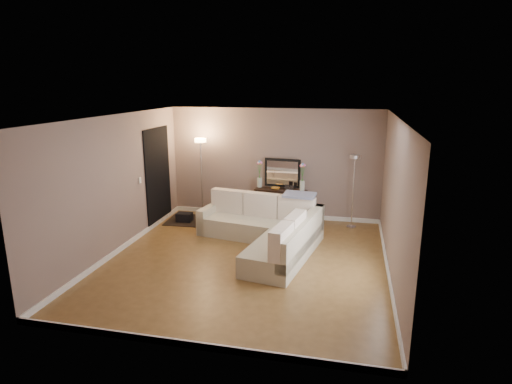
% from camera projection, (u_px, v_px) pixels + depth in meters
% --- Properties ---
extents(floor, '(5.00, 5.50, 0.01)m').
position_uv_depth(floor, '(246.00, 261.00, 7.82)').
color(floor, brown).
rests_on(floor, ground).
extents(ceiling, '(5.00, 5.50, 0.01)m').
position_uv_depth(ceiling, '(246.00, 117.00, 7.18)').
color(ceiling, white).
rests_on(ceiling, ground).
extents(wall_back, '(5.00, 0.02, 2.60)m').
position_uv_depth(wall_back, '(274.00, 164.00, 10.11)').
color(wall_back, gray).
rests_on(wall_back, ground).
extents(wall_front, '(5.00, 0.02, 2.60)m').
position_uv_depth(wall_front, '(188.00, 250.00, 4.89)').
color(wall_front, gray).
rests_on(wall_front, ground).
extents(wall_left, '(0.02, 5.50, 2.60)m').
position_uv_depth(wall_left, '(117.00, 185.00, 8.03)').
color(wall_left, gray).
rests_on(wall_left, ground).
extents(wall_right, '(0.02, 5.50, 2.60)m').
position_uv_depth(wall_right, '(395.00, 200.00, 6.97)').
color(wall_right, gray).
rests_on(wall_right, ground).
extents(baseboard_back, '(5.00, 0.03, 0.10)m').
position_uv_depth(baseboard_back, '(273.00, 215.00, 10.39)').
color(baseboard_back, white).
rests_on(baseboard_back, ground).
extents(baseboard_front, '(5.00, 0.03, 0.10)m').
position_uv_depth(baseboard_front, '(193.00, 345.00, 5.22)').
color(baseboard_front, white).
rests_on(baseboard_front, ground).
extents(baseboard_left, '(0.03, 5.50, 0.10)m').
position_uv_depth(baseboard_left, '(123.00, 247.00, 8.34)').
color(baseboard_left, white).
rests_on(baseboard_left, ground).
extents(baseboard_right, '(0.03, 5.50, 0.10)m').
position_uv_depth(baseboard_right, '(388.00, 271.00, 7.28)').
color(baseboard_right, white).
rests_on(baseboard_right, ground).
extents(doorway, '(0.02, 1.20, 2.20)m').
position_uv_depth(doorway, '(158.00, 176.00, 9.68)').
color(doorway, black).
rests_on(doorway, ground).
extents(switch_plate, '(0.02, 0.08, 0.12)m').
position_uv_depth(switch_plate, '(140.00, 180.00, 8.86)').
color(switch_plate, white).
rests_on(switch_plate, ground).
extents(sectional_sofa, '(2.66, 2.84, 0.90)m').
position_uv_depth(sectional_sofa, '(268.00, 230.00, 8.49)').
color(sectional_sofa, beige).
rests_on(sectional_sofa, floor).
extents(throw_blanket, '(0.68, 0.45, 0.09)m').
position_uv_depth(throw_blanket, '(299.00, 195.00, 8.73)').
color(throw_blanket, gray).
rests_on(throw_blanket, sectional_sofa).
extents(console_table, '(1.24, 0.45, 0.75)m').
position_uv_depth(console_table, '(277.00, 203.00, 10.06)').
color(console_table, black).
rests_on(console_table, floor).
extents(leaning_mirror, '(0.86, 0.13, 0.67)m').
position_uv_depth(leaning_mirror, '(282.00, 173.00, 10.00)').
color(leaning_mirror, black).
rests_on(leaning_mirror, console_table).
extents(table_decor, '(0.52, 0.14, 0.12)m').
position_uv_depth(table_decor, '(280.00, 188.00, 9.91)').
color(table_decor, orange).
rests_on(table_decor, console_table).
extents(flower_vase_left, '(0.14, 0.12, 0.64)m').
position_uv_depth(flower_vase_left, '(260.00, 176.00, 10.04)').
color(flower_vase_left, silver).
rests_on(flower_vase_left, console_table).
extents(flower_vase_right, '(0.14, 0.12, 0.64)m').
position_uv_depth(flower_vase_right, '(302.00, 179.00, 9.72)').
color(flower_vase_right, silver).
rests_on(flower_vase_right, console_table).
extents(floor_lamp_lit, '(0.28, 0.28, 1.90)m').
position_uv_depth(floor_lamp_lit, '(201.00, 162.00, 10.08)').
color(floor_lamp_lit, silver).
rests_on(floor_lamp_lit, floor).
extents(floor_lamp_unlit, '(0.26, 0.26, 1.65)m').
position_uv_depth(floor_lamp_unlit, '(354.00, 177.00, 9.34)').
color(floor_lamp_unlit, silver).
rests_on(floor_lamp_unlit, floor).
extents(charcoal_rug, '(1.29, 1.00, 0.02)m').
position_uv_depth(charcoal_rug, '(194.00, 220.00, 10.09)').
color(charcoal_rug, black).
rests_on(charcoal_rug, floor).
extents(black_bag, '(0.36, 0.27, 0.23)m').
position_uv_depth(black_bag, '(184.00, 218.00, 10.00)').
color(black_bag, black).
rests_on(black_bag, charcoal_rug).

